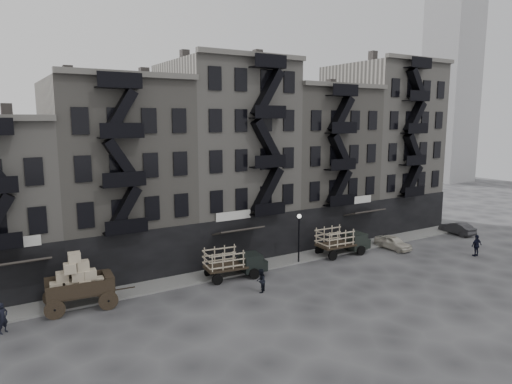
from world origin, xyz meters
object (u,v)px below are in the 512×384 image
car_far (457,228)px  pedestrian_west (3,318)px  stake_truck_west (234,261)px  policeman (477,245)px  car_east (393,242)px  wagon (77,277)px  pedestrian_mid (261,281)px  stake_truck_east (342,239)px

car_far → pedestrian_west: pedestrian_west is taller
stake_truck_west → policeman: bearing=-9.7°
car_east → policeman: 7.15m
policeman → car_far: bearing=-126.8°
wagon → pedestrian_mid: 12.20m
car_east → pedestrian_west: pedestrian_west is taller
stake_truck_east → pedestrian_mid: (-11.06, -3.81, -0.61)m
stake_truck_west → policeman: stake_truck_west is taller
stake_truck_east → pedestrian_west: stake_truck_east is taller
stake_truck_west → pedestrian_west: size_ratio=2.75×
car_east → pedestrian_mid: (-16.43, -2.69, 0.22)m
stake_truck_west → pedestrian_west: stake_truck_west is taller
stake_truck_east → stake_truck_west: bearing=-175.7°
car_east → policeman: bearing=-52.6°
car_far → policeman: bearing=51.3°
pedestrian_west → stake_truck_east: bearing=-36.1°
car_east → policeman: policeman is taller
car_far → pedestrian_west: (-42.49, -0.55, 0.27)m
car_east → pedestrian_west: bearing=178.2°
car_far → policeman: size_ratio=1.98×
stake_truck_west → stake_truck_east: bearing=8.2°
stake_truck_east → car_east: bearing=-8.5°
pedestrian_west → pedestrian_mid: 16.05m
pedestrian_west → policeman: 37.22m
stake_truck_east → car_far: (15.57, -0.79, -0.82)m
pedestrian_west → wagon: bearing=-21.9°
wagon → pedestrian_west: (-4.34, -1.33, -1.22)m
stake_truck_east → car_east: (5.37, -1.12, -0.83)m
car_east → car_far: bearing=-0.3°
wagon → policeman: (32.51, -6.61, -1.15)m
wagon → stake_truck_west: 11.37m
stake_truck_west → policeman: size_ratio=2.55×
stake_truck_east → pedestrian_west: size_ratio=2.87×
car_east → pedestrian_mid: size_ratio=2.18×
car_far → pedestrian_west: 42.50m
car_far → pedestrian_mid: size_ratio=2.29×
pedestrian_mid → policeman: size_ratio=0.87×
stake_truck_west → stake_truck_east: (11.24, 0.21, 0.08)m
wagon → stake_truck_east: wagon is taller
wagon → pedestrian_mid: bearing=-13.1°
stake_truck_east → policeman: bearing=-30.5°
wagon → stake_truck_west: wagon is taller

